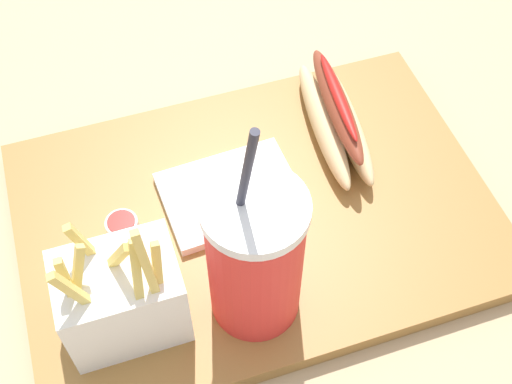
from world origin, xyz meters
The scene contains 7 objects.
ground_plane centered at (0.00, 0.00, -0.01)m, with size 2.40×2.40×0.02m, color tan.
food_tray centered at (0.00, 0.00, 0.01)m, with size 0.48×0.34×0.02m, color olive.
soda_cup centered at (0.03, 0.10, 0.10)m, with size 0.09×0.09×0.25m.
fries_basket centered at (0.15, 0.08, 0.07)m, with size 0.10×0.08×0.16m.
hot_dog_1 centered at (-0.11, -0.07, 0.04)m, with size 0.07×0.19×0.06m.
ketchup_cup_1 centered at (0.13, -0.01, 0.03)m, with size 0.03×0.03×0.02m.
napkin_stack centered at (0.02, -0.02, 0.03)m, with size 0.14×0.10×0.01m, color white.
Camera 1 is at (0.12, 0.38, 0.60)m, focal length 47.96 mm.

